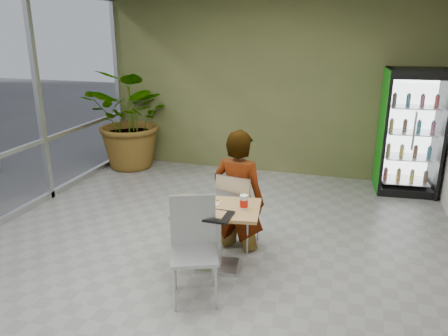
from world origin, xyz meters
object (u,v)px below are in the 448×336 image
(chair_far, at_px, (236,206))
(seated_woman, at_px, (238,202))
(cafeteria_tray, at_px, (211,215))
(dining_table, at_px, (217,225))
(potted_plant, at_px, (133,119))
(chair_near, at_px, (193,239))
(soda_cup, at_px, (244,202))
(beverage_fridge, at_px, (410,132))

(chair_far, bearing_deg, seated_woman, -97.85)
(cafeteria_tray, bearing_deg, seated_woman, 84.29)
(dining_table, xyz_separation_m, seated_woman, (0.09, 0.56, 0.06))
(chair_far, xyz_separation_m, cafeteria_tray, (-0.07, -0.77, 0.20))
(dining_table, distance_m, chair_far, 0.52)
(dining_table, xyz_separation_m, chair_far, (0.08, 0.51, 0.03))
(chair_far, relative_size, potted_plant, 0.51)
(potted_plant, bearing_deg, cafeteria_tray, -51.76)
(chair_far, bearing_deg, cafeteria_tray, 93.22)
(chair_far, relative_size, chair_near, 0.93)
(cafeteria_tray, bearing_deg, soda_cup, 44.65)
(cafeteria_tray, bearing_deg, dining_table, 92.67)
(dining_table, bearing_deg, soda_cup, 3.68)
(seated_woman, height_order, beverage_fridge, beverage_fridge)
(chair_far, xyz_separation_m, beverage_fridge, (2.17, 2.71, 0.44))
(dining_table, relative_size, seated_woman, 0.56)
(soda_cup, bearing_deg, cafeteria_tray, -135.35)
(soda_cup, bearing_deg, chair_far, 113.67)
(chair_far, distance_m, cafeteria_tray, 0.80)
(dining_table, bearing_deg, seated_woman, 80.46)
(chair_near, bearing_deg, soda_cup, 34.12)
(cafeteria_tray, bearing_deg, potted_plant, 128.24)
(dining_table, relative_size, chair_near, 0.97)
(potted_plant, bearing_deg, beverage_fridge, 1.09)
(chair_near, distance_m, beverage_fridge, 4.44)
(seated_woman, relative_size, soda_cup, 11.13)
(dining_table, relative_size, soda_cup, 6.23)
(seated_woman, bearing_deg, soda_cup, 118.59)
(dining_table, distance_m, cafeteria_tray, 0.35)
(dining_table, bearing_deg, potted_plant, 130.36)
(chair_near, height_order, soda_cup, chair_near)
(soda_cup, xyz_separation_m, potted_plant, (-2.96, 3.11, 0.12))
(chair_far, bearing_deg, chair_near, 89.74)
(chair_near, relative_size, cafeteria_tray, 2.38)
(chair_near, bearing_deg, chair_far, 59.41)
(cafeteria_tray, distance_m, potted_plant, 4.32)
(soda_cup, distance_m, potted_plant, 4.29)
(seated_woman, distance_m, potted_plant, 3.78)
(dining_table, height_order, soda_cup, soda_cup)
(seated_woman, height_order, potted_plant, potted_plant)
(soda_cup, relative_size, cafeteria_tray, 0.37)
(dining_table, distance_m, seated_woman, 0.57)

